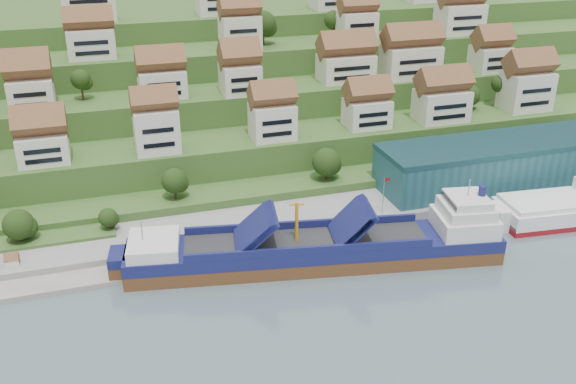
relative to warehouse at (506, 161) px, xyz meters
name	(u,v)px	position (x,y,z in m)	size (l,w,h in m)	color
ground	(317,259)	(-52.00, -17.00, -7.20)	(300.00, 300.00, 0.00)	slate
quay	(380,207)	(-32.00, -2.00, -6.10)	(180.00, 14.00, 2.20)	gray
hillside	(209,72)	(-52.00, 86.55, 3.46)	(260.00, 128.00, 31.00)	#2D4C1E
hillside_village	(243,58)	(-50.48, 44.29, 17.37)	(157.76, 64.16, 29.16)	silver
hillside_trees	(208,115)	(-63.52, 26.11, 8.93)	(141.69, 62.67, 30.94)	#243F15
warehouse	(506,161)	(0.00, 0.00, 0.00)	(60.00, 15.00, 10.00)	#22545D
flagpole	(384,193)	(-33.89, -7.00, -0.32)	(1.28, 0.16, 8.00)	gray
cargo_ship	(326,248)	(-50.84, -18.49, -4.23)	(69.76, 22.46, 15.17)	#58341B
second_ship	(570,208)	(4.34, -17.35, -4.63)	(30.29, 13.58, 8.53)	maroon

